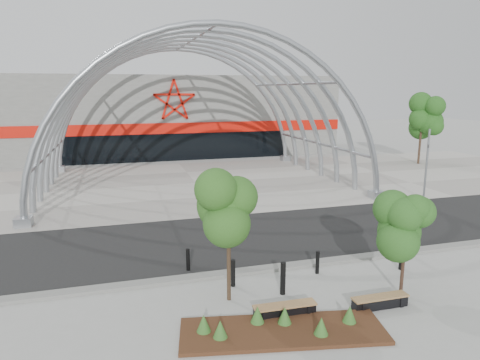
{
  "coord_description": "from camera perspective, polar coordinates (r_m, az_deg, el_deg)",
  "views": [
    {
      "loc": [
        -5.33,
        -14.42,
        6.67
      ],
      "look_at": [
        0.0,
        4.0,
        2.6
      ],
      "focal_mm": 32.0,
      "sensor_mm": 36.0,
      "label": 1
    }
  ],
  "objects": [
    {
      "name": "bench_1",
      "position": [
        14.51,
        18.14,
        -15.19
      ],
      "size": [
        1.85,
        0.42,
        0.39
      ],
      "color": "black",
      "rests_on": "ground"
    },
    {
      "name": "bollard_2",
      "position": [
        15.05,
        -0.93,
        -12.31
      ],
      "size": [
        0.15,
        0.15,
        0.96
      ],
      "primitive_type": "cylinder",
      "color": "black",
      "rests_on": "ground"
    },
    {
      "name": "signal_pole",
      "position": [
        28.3,
        23.63,
        2.04
      ],
      "size": [
        0.35,
        0.6,
        4.35
      ],
      "color": "gray",
      "rests_on": "ground"
    },
    {
      "name": "road",
      "position": [
        19.85,
        0.4,
        -7.62
      ],
      "size": [
        140.0,
        7.0,
        0.02
      ],
      "primitive_type": "cube",
      "color": "black",
      "rests_on": "ground"
    },
    {
      "name": "bg_tree_1",
      "position": [
        41.83,
        23.12,
        7.72
      ],
      "size": [
        2.7,
        2.7,
        5.91
      ],
      "color": "#2E1F16",
      "rests_on": "ground"
    },
    {
      "name": "arena_building",
      "position": [
        48.24,
        -9.88,
        8.63
      ],
      "size": [
        34.0,
        15.24,
        8.0
      ],
      "color": "slate",
      "rests_on": "ground"
    },
    {
      "name": "bollard_4",
      "position": [
        17.43,
        20.7,
        -9.7
      ],
      "size": [
        0.15,
        0.15,
        0.92
      ],
      "primitive_type": "cylinder",
      "color": "black",
      "rests_on": "ground"
    },
    {
      "name": "street_tree_1",
      "position": [
        14.72,
        21.29,
        -5.69
      ],
      "size": [
        1.42,
        1.42,
        3.36
      ],
      "color": "black",
      "rests_on": "ground"
    },
    {
      "name": "bollard_0",
      "position": [
        16.37,
        -6.95,
        -10.52
      ],
      "size": [
        0.14,
        0.14,
        0.86
      ],
      "primitive_type": "cylinder",
      "color": "black",
      "rests_on": "ground"
    },
    {
      "name": "kerb",
      "position": [
        16.52,
        4.19,
        -11.64
      ],
      "size": [
        60.0,
        0.5,
        0.12
      ],
      "primitive_type": "cube",
      "color": "slate",
      "rests_on": "ground"
    },
    {
      "name": "planting_bed",
      "position": [
        12.69,
        5.36,
        -19.03
      ],
      "size": [
        5.95,
        2.8,
        0.61
      ],
      "color": "#32180F",
      "rests_on": "ground"
    },
    {
      "name": "bollard_1",
      "position": [
        14.55,
        5.75,
        -12.92
      ],
      "size": [
        0.18,
        0.18,
        1.12
      ],
      "primitive_type": "cylinder",
      "color": "black",
      "rests_on": "ground"
    },
    {
      "name": "vault_canopy",
      "position": [
        31.11,
        -5.9,
        -0.43
      ],
      "size": [
        20.8,
        15.8,
        20.36
      ],
      "color": "#9BA0A6",
      "rests_on": "ground"
    },
    {
      "name": "ground",
      "position": [
        16.76,
        3.88,
        -11.5
      ],
      "size": [
        140.0,
        140.0,
        0.0
      ],
      "primitive_type": "plane",
      "color": "#9C9D97",
      "rests_on": "ground"
    },
    {
      "name": "street_tree_0",
      "position": [
        13.3,
        -1.55,
        -4.61
      ],
      "size": [
        1.75,
        1.75,
        4.0
      ],
      "color": "black",
      "rests_on": "ground"
    },
    {
      "name": "forecourt",
      "position": [
        31.11,
        -5.9,
        -0.42
      ],
      "size": [
        60.0,
        17.0,
        0.04
      ],
      "primitive_type": "cube",
      "color": "#9A948C",
      "rests_on": "ground"
    },
    {
      "name": "bollard_3",
      "position": [
        16.28,
        10.29,
        -10.76
      ],
      "size": [
        0.14,
        0.14,
        0.86
      ],
      "primitive_type": "cylinder",
      "color": "black",
      "rests_on": "ground"
    },
    {
      "name": "bench_0",
      "position": [
        13.42,
        5.99,
        -16.93
      ],
      "size": [
        1.93,
        0.48,
        0.4
      ],
      "color": "black",
      "rests_on": "ground"
    }
  ]
}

